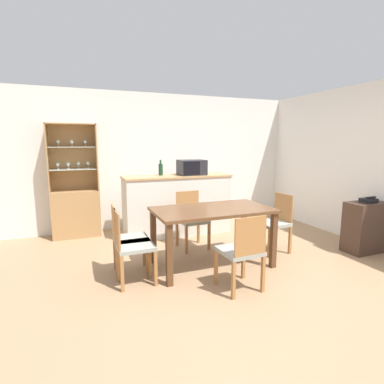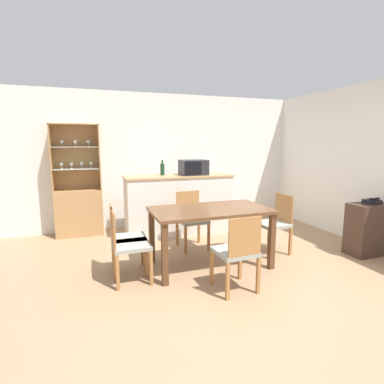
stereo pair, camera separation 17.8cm
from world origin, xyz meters
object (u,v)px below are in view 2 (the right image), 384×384
telephone (372,201)px  dining_chair_side_left_near (128,245)px  display_cabinet (79,204)px  microwave (193,167)px  dining_chair_head_near (237,252)px  dining_chair_head_far (191,219)px  dining_chair_side_left_far (125,238)px  side_cabinet (369,229)px  dining_table (210,216)px  dining_chair_side_right_far (275,223)px  wine_bottle (162,169)px

telephone → dining_chair_side_left_near: bearing=175.9°
display_cabinet → telephone: display_cabinet is taller
microwave → dining_chair_head_near: bearing=-97.4°
dining_chair_head_near → dining_chair_side_left_near: 1.26m
dining_chair_head_near → dining_chair_head_far: 1.50m
dining_chair_side_left_far → dining_chair_side_left_near: bearing=1.7°
dining_chair_head_far → side_cabinet: dining_chair_head_far is taller
dining_chair_head_near → dining_chair_side_left_near: same height
dining_table → dining_chair_side_left_far: size_ratio=1.77×
side_cabinet → telephone: size_ratio=3.78×
microwave → dining_chair_side_right_far: bearing=-60.0°
dining_chair_head_near → side_cabinet: dining_chair_head_near is taller
dining_chair_side_left_far → dining_chair_head_far: size_ratio=1.00×
display_cabinet → dining_table: size_ratio=1.26×
dining_table → dining_chair_side_right_far: size_ratio=1.77×
microwave → wine_bottle: bearing=166.6°
microwave → dining_chair_side_left_near: bearing=-130.3°
dining_chair_side_left_far → microwave: bearing=136.4°
dining_chair_side_left_near → microwave: (1.39, 1.63, 0.74)m
dining_chair_side_left_far → display_cabinet: bearing=-161.5°
dining_chair_side_left_near → wine_bottle: 2.08m
display_cabinet → side_cabinet: size_ratio=2.57×
dining_chair_side_right_far → dining_chair_side_left_near: same height
dining_chair_side_left_far → microwave: microwave is taller
wine_bottle → microwave: bearing=-13.4°
display_cabinet → telephone: (4.03, -2.41, 0.23)m
dining_chair_side_right_far → wine_bottle: 2.13m
display_cabinet → dining_table: 2.63m
dining_chair_side_left_far → side_cabinet: dining_chair_side_left_far is taller
dining_chair_side_left_far → dining_chair_head_far: bearing=121.3°
dining_table → wine_bottle: (-0.24, 1.63, 0.50)m
dining_chair_side_left_near → microwave: bearing=139.0°
dining_table → side_cabinet: bearing=-9.1°
dining_chair_side_right_far → side_cabinet: (1.26, -0.51, -0.07)m
dining_chair_head_far → side_cabinet: size_ratio=1.15×
dining_chair_side_left_far → dining_chair_side_left_near: 0.26m
dining_table → dining_chair_head_far: (-0.00, 0.75, -0.22)m
dining_chair_side_left_far → dining_chair_head_far: same height
dining_chair_side_right_far → dining_table: bearing=93.7°
dining_chair_side_left_near → wine_bottle: size_ratio=3.20×
dining_table → microwave: 1.62m
display_cabinet → dining_chair_head_near: display_cabinet is taller
microwave → dining_chair_head_far: bearing=-111.6°
dining_chair_head_near → dining_chair_side_left_near: (-1.09, 0.62, 0.00)m
dining_chair_side_right_far → telephone: (1.27, -0.51, 0.34)m
dining_chair_side_right_far → microwave: 1.75m
dining_chair_side_left_far → telephone: (3.45, -0.51, 0.34)m
dining_chair_side_left_near → dining_chair_head_far: (1.09, 0.88, 0.00)m
wine_bottle → telephone: wine_bottle is taller
dining_table → dining_chair_side_left_near: bearing=-173.3°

